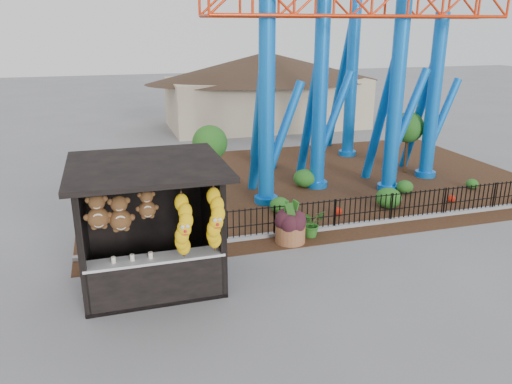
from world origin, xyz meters
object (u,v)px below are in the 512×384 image
object	(u,v)px
potted_plant	(311,223)
terracotta_planter	(290,233)
prize_booth	(151,229)
roller_coaster	(339,16)

from	to	relation	value
potted_plant	terracotta_planter	bearing A→B (deg)	-178.45
prize_booth	terracotta_planter	bearing A→B (deg)	20.86
prize_booth	potted_plant	world-z (taller)	prize_booth
terracotta_planter	potted_plant	world-z (taller)	potted_plant
prize_booth	roller_coaster	size ratio (longest dim) A/B	0.32
roller_coaster	potted_plant	bearing A→B (deg)	-120.43
roller_coaster	terracotta_planter	bearing A→B (deg)	-124.80
terracotta_planter	potted_plant	bearing A→B (deg)	17.25
potted_plant	roller_coaster	bearing A→B (deg)	43.87
potted_plant	prize_booth	bearing A→B (deg)	-175.39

